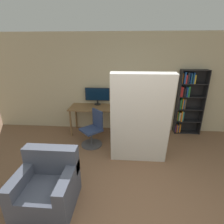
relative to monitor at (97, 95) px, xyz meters
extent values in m
cube|color=#C6B793|center=(0.90, 0.14, 0.29)|extent=(8.00, 0.06, 2.70)
cube|color=brown|center=(-0.06, -0.22, -0.30)|extent=(1.34, 0.66, 0.03)
cylinder|color=brown|center=(-0.67, -0.49, -0.69)|extent=(0.05, 0.05, 0.75)
cylinder|color=brown|center=(0.56, -0.49, -0.69)|extent=(0.05, 0.05, 0.75)
cylinder|color=brown|center=(-0.67, 0.05, -0.69)|extent=(0.05, 0.05, 0.75)
cylinder|color=brown|center=(0.56, 0.05, -0.69)|extent=(0.05, 0.05, 0.75)
cylinder|color=black|center=(0.00, 0.00, -0.27)|extent=(0.18, 0.18, 0.02)
cylinder|color=black|center=(0.00, 0.00, -0.21)|extent=(0.04, 0.04, 0.11)
cube|color=black|center=(0.00, 0.00, 0.02)|extent=(0.69, 0.02, 0.37)
cube|color=#0A1E38|center=(0.00, 0.00, 0.02)|extent=(0.67, 0.03, 0.34)
cylinder|color=#4C4C51|center=(-0.03, -0.91, -1.04)|extent=(0.52, 0.52, 0.03)
cylinder|color=#4C4C51|center=(-0.03, -0.91, -0.85)|extent=(0.05, 0.05, 0.36)
cube|color=navy|center=(-0.03, -0.91, -0.64)|extent=(0.62, 0.62, 0.05)
cube|color=navy|center=(0.11, -0.77, -0.39)|extent=(0.30, 0.32, 0.45)
cube|color=black|center=(2.21, -0.02, -0.17)|extent=(0.02, 0.25, 1.78)
cube|color=black|center=(2.90, -0.02, -0.17)|extent=(0.02, 0.25, 1.78)
cube|color=black|center=(2.56, 0.10, -0.17)|extent=(0.70, 0.02, 1.78)
cube|color=black|center=(2.56, -0.02, -1.05)|extent=(0.67, 0.22, 0.02)
cube|color=black|center=(2.56, -0.02, -0.70)|extent=(0.67, 0.22, 0.02)
cube|color=black|center=(2.56, -0.02, -0.35)|extent=(0.67, 0.22, 0.02)
cube|color=black|center=(2.56, -0.02, 0.01)|extent=(0.67, 0.22, 0.02)
cube|color=black|center=(2.56, -0.02, 0.36)|extent=(0.67, 0.22, 0.02)
cube|color=black|center=(2.56, -0.02, 0.71)|extent=(0.67, 0.22, 0.02)
cube|color=#7A2D84|center=(2.25, -0.02, -0.94)|extent=(0.03, 0.13, 0.21)
cube|color=orange|center=(2.29, -0.06, -0.93)|extent=(0.03, 0.12, 0.22)
cube|color=#1E4C9E|center=(2.33, 0.00, -0.93)|extent=(0.03, 0.14, 0.22)
cube|color=orange|center=(2.37, -0.01, -0.92)|extent=(0.03, 0.17, 0.24)
cube|color=orange|center=(2.25, 0.01, -0.55)|extent=(0.04, 0.15, 0.28)
cube|color=#287A38|center=(2.28, -0.02, -0.56)|extent=(0.02, 0.16, 0.27)
cube|color=silver|center=(2.32, 0.00, -0.57)|extent=(0.04, 0.16, 0.24)
cube|color=orange|center=(2.36, -0.04, -0.54)|extent=(0.03, 0.17, 0.30)
cube|color=teal|center=(2.40, 0.00, -0.55)|extent=(0.04, 0.18, 0.28)
cube|color=#232328|center=(2.25, -0.02, -0.21)|extent=(0.03, 0.18, 0.26)
cube|color=#287A38|center=(2.29, -0.03, -0.20)|extent=(0.02, 0.15, 0.28)
cube|color=#287A38|center=(2.32, 0.01, -0.19)|extent=(0.02, 0.14, 0.30)
cube|color=orange|center=(2.35, 0.00, -0.19)|extent=(0.02, 0.16, 0.29)
cube|color=#1E4C9E|center=(2.38, 0.01, -0.21)|extent=(0.02, 0.15, 0.26)
cube|color=brown|center=(2.42, 0.01, -0.19)|extent=(0.03, 0.15, 0.29)
cube|color=red|center=(2.25, -0.02, 0.15)|extent=(0.04, 0.18, 0.27)
cube|color=red|center=(2.29, -0.02, 0.15)|extent=(0.03, 0.18, 0.26)
cube|color=#232328|center=(2.32, 0.00, 0.14)|extent=(0.04, 0.13, 0.24)
cube|color=#232328|center=(2.36, -0.01, 0.13)|extent=(0.04, 0.17, 0.22)
cube|color=#1E4C9E|center=(2.41, -0.05, 0.14)|extent=(0.03, 0.15, 0.26)
cube|color=#287A38|center=(2.45, -0.05, 0.15)|extent=(0.04, 0.13, 0.28)
cube|color=orange|center=(2.25, 0.00, 0.50)|extent=(0.04, 0.13, 0.26)
cube|color=#1E4C9E|center=(2.30, -0.05, 0.51)|extent=(0.04, 0.14, 0.29)
cube|color=red|center=(2.34, -0.03, 0.48)|extent=(0.03, 0.17, 0.23)
cube|color=#232328|center=(2.39, -0.01, 0.51)|extent=(0.04, 0.18, 0.29)
cube|color=#1E4C9E|center=(2.43, 0.02, 0.50)|extent=(0.02, 0.14, 0.26)
cube|color=#1E4C9E|center=(2.46, -0.01, 0.50)|extent=(0.02, 0.17, 0.27)
cube|color=#287A38|center=(2.49, -0.01, 0.49)|extent=(0.02, 0.12, 0.25)
cube|color=#1E4C9E|center=(2.52, -0.03, 0.51)|extent=(0.02, 0.17, 0.28)
cube|color=gold|center=(2.56, -0.04, 0.48)|extent=(0.03, 0.14, 0.23)
cube|color=silver|center=(1.08, -1.52, -0.10)|extent=(1.16, 0.41, 1.91)
cube|color=beige|center=(1.66, -1.52, -0.10)|extent=(0.01, 0.41, 1.87)
cube|color=#474C5B|center=(-0.38, -2.73, -0.86)|extent=(0.85, 0.80, 0.40)
cube|color=#474C5B|center=(-0.38, -2.43, -0.43)|extent=(0.85, 0.20, 0.45)
cube|color=#474C5B|center=(-0.72, -2.73, -0.56)|extent=(0.16, 0.80, 0.20)
cube|color=#474C5B|center=(-0.03, -2.73, -0.56)|extent=(0.16, 0.80, 0.20)
camera|label=1|loc=(0.77, -4.71, 1.25)|focal=28.00mm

